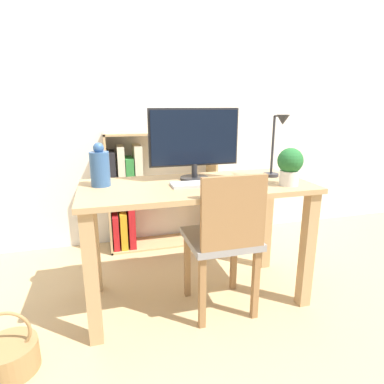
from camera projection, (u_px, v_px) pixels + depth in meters
The scene contains 11 objects.
ground_plane at pixel (196, 296), 2.12m from camera, with size 10.00×10.00×0.00m, color tan.
wall_back at pixel (162, 96), 2.78m from camera, with size 8.00×0.05×2.60m.
desk at pixel (196, 208), 1.96m from camera, with size 1.37×0.63×0.76m.
monitor at pixel (194, 140), 1.97m from camera, with size 0.57×0.18×0.44m.
keyboard at pixel (205, 183), 1.90m from camera, with size 0.40×0.13×0.02m.
vase at pixel (100, 167), 1.84m from camera, with size 0.11×0.11×0.25m.
desk_lamp at pixel (278, 140), 2.01m from camera, with size 0.10×0.19×0.40m.
potted_plant at pixel (290, 165), 1.86m from camera, with size 0.15×0.15×0.22m.
chair at pixel (224, 237), 1.84m from camera, with size 0.40×0.40×0.88m.
bookshelf at pixel (141, 192), 2.76m from camera, with size 0.94×0.28×1.01m.
basket at pixel (10, 355), 1.51m from camera, with size 0.26×0.26×0.32m.
Camera 1 is at (-0.53, -1.79, 1.22)m, focal length 30.00 mm.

